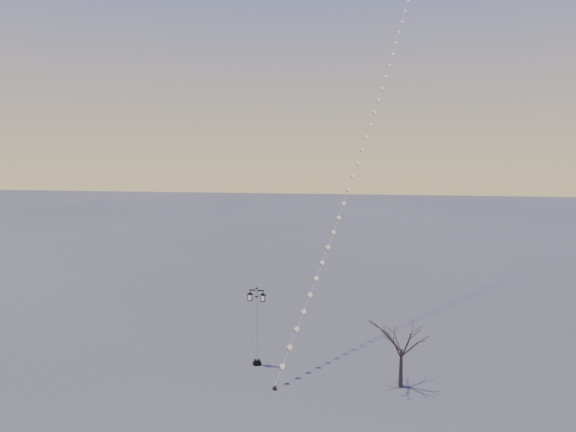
# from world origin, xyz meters

# --- Properties ---
(ground) EXTENTS (300.00, 300.00, 0.00)m
(ground) POSITION_xyz_m (0.00, 0.00, 0.00)
(ground) COLOR #454545
(ground) RESTS_ON ground
(street_lamp) EXTENTS (1.33, 0.58, 5.25)m
(street_lamp) POSITION_xyz_m (-1.46, 1.94, 2.91)
(street_lamp) COLOR black
(street_lamp) RESTS_ON ground
(bare_tree) EXTENTS (2.57, 2.57, 4.26)m
(bare_tree) POSITION_xyz_m (7.81, 0.06, 2.96)
(bare_tree) COLOR #3A2B25
(bare_tree) RESTS_ON ground
(kite_train) EXTENTS (12.10, 36.66, 41.51)m
(kite_train) POSITION_xyz_m (6.16, 16.43, 20.68)
(kite_train) COLOR black
(kite_train) RESTS_ON ground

